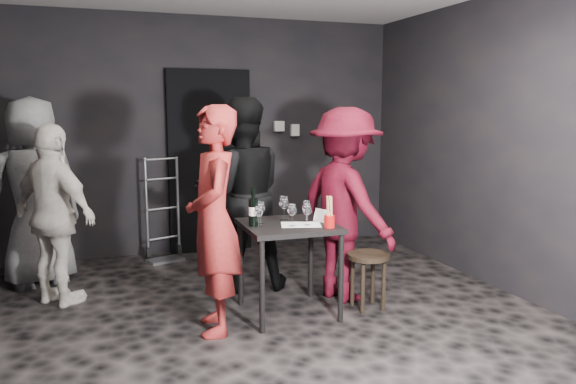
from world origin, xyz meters
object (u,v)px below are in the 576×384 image
object	(u,v)px
stool	(368,264)
server_red	(213,206)
man_maroon	(345,193)
woman_black	(241,178)
hand_truck	(164,241)
bystander_cream	(55,213)
wine_bottle	(253,211)
tasting_table	(289,235)
bystander_grey	(34,175)
breadstick_cup	(329,212)

from	to	relation	value
stool	server_red	world-z (taller)	server_red
server_red	man_maroon	world-z (taller)	server_red
server_red	woman_black	world-z (taller)	woman_black
hand_truck	man_maroon	world-z (taller)	man_maroon
hand_truck	woman_black	bearing A→B (deg)	-83.47
bystander_cream	wine_bottle	size ratio (longest dim) A/B	5.22
hand_truck	tasting_table	size ratio (longest dim) A/B	1.51
server_red	bystander_grey	bearing A→B (deg)	-134.56
stool	tasting_table	bearing A→B (deg)	170.98
man_maroon	woman_black	bearing A→B (deg)	36.28
server_red	breadstick_cup	distance (m)	0.90
stool	wine_bottle	world-z (taller)	wine_bottle
tasting_table	woman_black	xyz separation A→B (m)	(-0.19, 0.77, 0.39)
stool	woman_black	size ratio (longest dim) A/B	0.23
tasting_table	stool	world-z (taller)	tasting_table
man_maroon	hand_truck	bearing A→B (deg)	19.33
stool	woman_black	bearing A→B (deg)	134.52
server_red	breadstick_cup	size ratio (longest dim) A/B	7.23
tasting_table	man_maroon	world-z (taller)	man_maroon
tasting_table	woman_black	distance (m)	0.88
tasting_table	bystander_cream	world-z (taller)	bystander_cream
bystander_cream	bystander_grey	xyz separation A→B (m)	(-0.20, 0.64, 0.25)
stool	man_maroon	bearing A→B (deg)	104.96
tasting_table	woman_black	bearing A→B (deg)	104.01
breadstick_cup	wine_bottle	bearing A→B (deg)	155.26
tasting_table	server_red	bearing A→B (deg)	-166.60
tasting_table	man_maroon	distance (m)	0.68
man_maroon	tasting_table	bearing A→B (deg)	90.94
tasting_table	breadstick_cup	world-z (taller)	breadstick_cup
stool	breadstick_cup	world-z (taller)	breadstick_cup
man_maroon	bystander_grey	size ratio (longest dim) A/B	0.89
wine_bottle	tasting_table	bearing A→B (deg)	-0.86
stool	server_red	distance (m)	1.43
stool	bystander_grey	world-z (taller)	bystander_grey
hand_truck	man_maroon	bearing A→B (deg)	-71.52
woman_black	man_maroon	world-z (taller)	woman_black
server_red	man_maroon	bearing A→B (deg)	111.93
stool	server_red	bearing A→B (deg)	-177.99
woman_black	breadstick_cup	world-z (taller)	woman_black
server_red	wine_bottle	bearing A→B (deg)	120.41
stool	bystander_cream	xyz separation A→B (m)	(-2.45, 0.96, 0.42)
tasting_table	breadstick_cup	size ratio (longest dim) A/B	2.84
stool	breadstick_cup	xyz separation A→B (m)	(-0.42, -0.14, 0.49)
stool	woman_black	world-z (taller)	woman_black
bystander_grey	breadstick_cup	xyz separation A→B (m)	(2.23, -1.74, -0.18)
stool	server_red	xyz separation A→B (m)	(-1.30, -0.05, 0.58)
hand_truck	tasting_table	distance (m)	2.19
man_maroon	breadstick_cup	size ratio (longest dim) A/B	7.08
man_maroon	wine_bottle	size ratio (longest dim) A/B	6.13
stool	bystander_grey	xyz separation A→B (m)	(-2.65, 1.60, 0.67)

